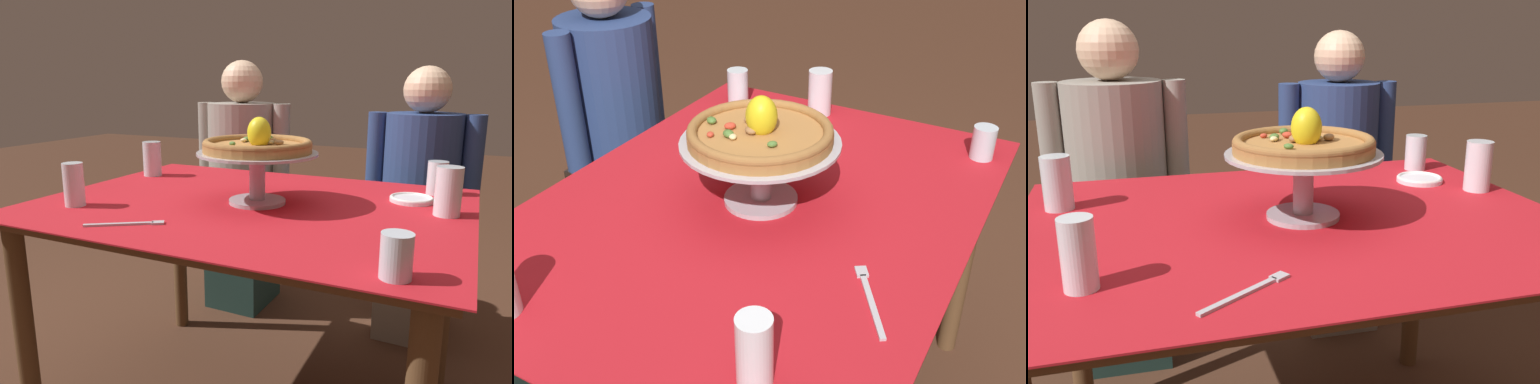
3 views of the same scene
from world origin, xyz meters
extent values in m
cylinder|color=brown|center=(0.57, -0.41, 0.36)|extent=(0.06, 0.06, 0.73)
cylinder|color=brown|center=(0.57, 0.41, 0.36)|extent=(0.06, 0.06, 0.73)
cube|color=brown|center=(0.00, 0.00, 0.74)|extent=(1.26, 0.95, 0.02)
cube|color=red|center=(0.00, 0.00, 0.75)|extent=(1.30, 0.99, 0.00)
cylinder|color=#B7B7C1|center=(0.02, 0.00, 0.76)|extent=(0.18, 0.18, 0.01)
cylinder|color=#B7B7C1|center=(0.02, 0.00, 0.84)|extent=(0.05, 0.05, 0.14)
cylinder|color=#B7B7C1|center=(0.02, 0.00, 0.91)|extent=(0.37, 0.37, 0.01)
cylinder|color=#AD753D|center=(0.02, 0.00, 0.93)|extent=(0.33, 0.33, 0.02)
torus|color=olive|center=(0.02, 0.00, 0.94)|extent=(0.33, 0.33, 0.02)
ellipsoid|color=#996B42|center=(0.05, 0.05, 0.95)|extent=(0.03, 0.03, 0.02)
ellipsoid|color=#C63D28|center=(0.00, 0.07, 0.95)|extent=(0.03, 0.03, 0.01)
ellipsoid|color=beige|center=(0.02, 0.00, 0.95)|extent=(0.04, 0.04, 0.02)
ellipsoid|color=#C63D28|center=(-0.06, 0.08, 0.94)|extent=(0.02, 0.02, 0.01)
ellipsoid|color=#4C7533|center=(-0.03, -0.06, 0.95)|extent=(0.03, 0.03, 0.01)
ellipsoid|color=#996B42|center=(0.00, 0.01, 0.95)|extent=(0.03, 0.04, 0.02)
ellipsoid|color=#996B42|center=(0.09, 0.01, 0.95)|extent=(0.04, 0.03, 0.02)
ellipsoid|color=#4C7533|center=(-0.04, 0.05, 0.95)|extent=(0.04, 0.04, 0.02)
ellipsoid|color=#4C7533|center=(0.01, 0.12, 0.95)|extent=(0.03, 0.04, 0.02)
ellipsoid|color=tan|center=(0.06, 0.01, 0.95)|extent=(0.03, 0.02, 0.01)
ellipsoid|color=beige|center=(-0.04, 0.03, 0.95)|extent=(0.03, 0.03, 0.01)
ellipsoid|color=yellow|center=(0.03, 0.00, 0.97)|extent=(0.10, 0.10, 0.09)
cylinder|color=silver|center=(0.50, -0.41, 0.80)|extent=(0.06, 0.06, 0.09)
cylinder|color=silver|center=(0.50, -0.41, 0.78)|extent=(0.06, 0.06, 0.04)
cylinder|color=silver|center=(0.51, 0.36, 0.81)|extent=(0.07, 0.07, 0.11)
cylinder|color=silver|center=(0.51, 0.36, 0.79)|extent=(0.06, 0.06, 0.07)
cylinder|color=white|center=(-0.47, -0.27, 0.82)|extent=(0.06, 0.06, 0.13)
cylinder|color=silver|center=(-0.47, -0.27, 0.78)|extent=(0.05, 0.05, 0.06)
cylinder|color=white|center=(0.56, 0.10, 0.83)|extent=(0.07, 0.07, 0.14)
cylinder|color=silver|center=(0.56, 0.10, 0.79)|extent=(0.06, 0.06, 0.07)
cylinder|color=white|center=(0.45, 0.22, 0.76)|extent=(0.13, 0.13, 0.01)
torus|color=white|center=(0.45, 0.22, 0.77)|extent=(0.13, 0.13, 0.01)
cube|color=#B7B7C1|center=(-0.21, -0.37, 0.76)|extent=(0.16, 0.11, 0.01)
cube|color=#B7B7C1|center=(-0.12, -0.32, 0.76)|extent=(0.04, 0.04, 0.01)
cube|color=gray|center=(0.42, 0.82, 0.22)|extent=(0.29, 0.33, 0.45)
cylinder|color=navy|center=(0.42, 0.82, 0.72)|extent=(0.32, 0.32, 0.55)
cylinder|color=navy|center=(0.22, 0.82, 0.76)|extent=(0.08, 0.08, 0.47)
cylinder|color=navy|center=(0.62, 0.81, 0.76)|extent=(0.08, 0.08, 0.47)
camera|label=1|loc=(0.62, -1.29, 1.12)|focal=32.98mm
camera|label=2|loc=(-1.07, -0.62, 1.53)|focal=42.93mm
camera|label=3|loc=(-0.36, -1.21, 1.19)|focal=39.08mm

